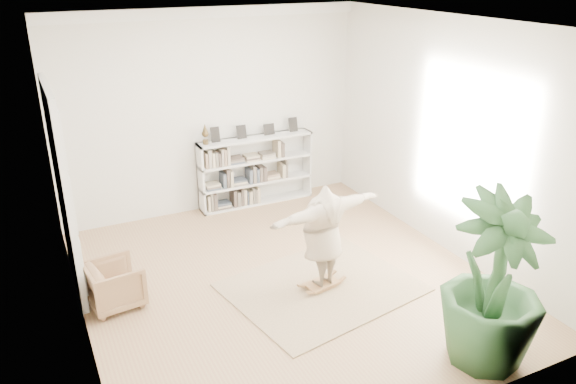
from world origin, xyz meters
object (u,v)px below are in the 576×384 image
object	(u,v)px
rocker_board	(322,284)
houseplant	(494,283)
bookshelf	(256,171)
person	(323,233)
armchair	(115,284)

from	to	relation	value
rocker_board	houseplant	bearing A→B (deg)	-76.68
bookshelf	rocker_board	bearing A→B (deg)	-96.45
person	houseplant	size ratio (longest dim) A/B	0.90
bookshelf	person	world-z (taller)	bookshelf
person	armchair	bearing A→B (deg)	-27.78
armchair	rocker_board	world-z (taller)	armchair
armchair	houseplant	world-z (taller)	houseplant
bookshelf	houseplant	size ratio (longest dim) A/B	1.08
bookshelf	person	xyz separation A→B (m)	(-0.36, -3.22, 0.23)
bookshelf	rocker_board	xyz separation A→B (m)	(-0.36, -3.22, -0.57)
armchair	person	bearing A→B (deg)	-114.75
rocker_board	person	distance (m)	0.80
rocker_board	person	world-z (taller)	person
person	bookshelf	bearing A→B (deg)	-106.66
armchair	houseplant	bearing A→B (deg)	-136.86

